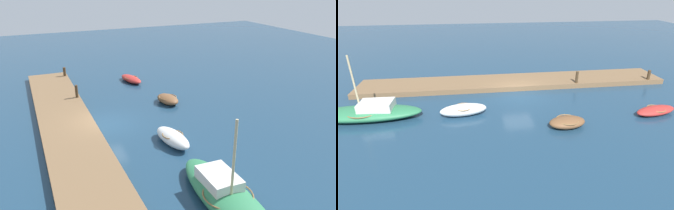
% 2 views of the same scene
% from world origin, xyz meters
% --- Properties ---
extents(ground_plane, '(84.00, 84.00, 0.00)m').
position_xyz_m(ground_plane, '(0.00, 0.00, 0.00)').
color(ground_plane, navy).
extents(dock_platform, '(26.86, 3.56, 0.42)m').
position_xyz_m(dock_platform, '(0.00, -2.55, 0.21)').
color(dock_platform, brown).
rests_on(dock_platform, ground_plane).
extents(rowboat_white, '(3.34, 1.64, 0.79)m').
position_xyz_m(rowboat_white, '(4.44, 3.05, 0.41)').
color(rowboat_white, white).
rests_on(rowboat_white, ground_plane).
extents(rowboat_red, '(3.31, 1.78, 0.56)m').
position_xyz_m(rowboat_red, '(-8.84, 4.72, 0.29)').
color(rowboat_red, '#B72D28').
rests_on(rowboat_red, ground_plane).
extents(dinghy_brown, '(2.52, 1.63, 0.66)m').
position_xyz_m(dinghy_brown, '(-2.11, 5.61, 0.34)').
color(dinghy_brown, brown).
rests_on(dinghy_brown, ground_plane).
extents(sailboat_green, '(7.44, 2.41, 4.38)m').
position_xyz_m(sailboat_green, '(10.86, 2.77, 0.49)').
color(sailboat_green, '#2D7A4C').
rests_on(sailboat_green, ground_plane).
extents(mooring_post_west, '(0.26, 0.26, 0.85)m').
position_xyz_m(mooring_post_west, '(-12.03, -1.03, 0.85)').
color(mooring_post_west, '#47331E').
rests_on(mooring_post_west, dock_platform).
extents(mooring_post_mid_west, '(0.23, 0.23, 1.03)m').
position_xyz_m(mooring_post_mid_west, '(-5.28, -1.03, 0.94)').
color(mooring_post_mid_west, '#47331E').
rests_on(mooring_post_mid_west, dock_platform).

